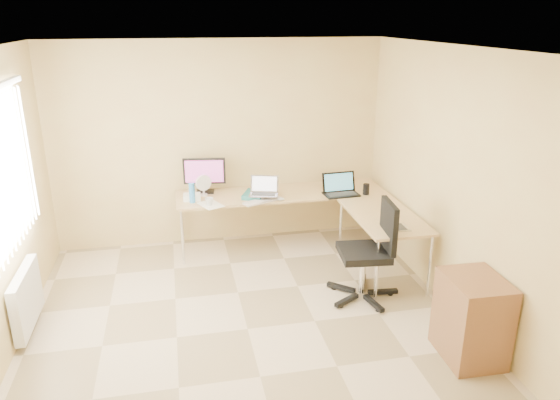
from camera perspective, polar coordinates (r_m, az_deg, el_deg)
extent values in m
plane|color=beige|center=(5.19, -3.56, -13.89)|extent=(4.50, 4.50, 0.00)
plane|color=white|center=(4.34, -4.31, 16.10)|extent=(4.50, 4.50, 0.00)
plane|color=#D9C580|center=(6.75, -6.62, 6.09)|extent=(4.50, 0.00, 4.50)
plane|color=#D9C580|center=(2.63, 3.36, -16.73)|extent=(4.50, 0.00, 4.50)
plane|color=#D9C580|center=(5.30, 19.22, 1.33)|extent=(0.00, 4.50, 4.50)
cube|color=tan|center=(6.76, 0.15, -2.09)|extent=(2.65, 0.70, 0.73)
cube|color=tan|center=(6.15, 11.06, -4.73)|extent=(0.70, 1.30, 0.73)
cube|color=black|center=(6.63, -8.25, 2.69)|extent=(0.55, 0.24, 0.45)
cube|color=#216764|center=(6.47, -2.85, 0.60)|extent=(0.35, 0.39, 0.05)
cube|color=#9795A9|center=(6.34, -1.80, 1.51)|extent=(0.41, 0.35, 0.22)
cube|color=black|center=(6.54, 6.75, 1.68)|extent=(0.45, 0.34, 0.27)
cube|color=beige|center=(6.30, -1.91, -0.09)|extent=(0.51, 0.33, 0.02)
ellipsoid|color=silver|center=(6.34, 0.10, 0.09)|extent=(0.10, 0.08, 0.03)
imported|color=silver|center=(6.22, -7.74, -0.18)|extent=(0.12, 0.12, 0.10)
cylinder|color=silver|center=(6.42, -2.34, 0.31)|extent=(0.15, 0.15, 0.03)
cylinder|color=#3487D9|center=(6.32, -9.60, 0.78)|extent=(0.08, 0.08, 0.24)
cube|color=white|center=(6.24, -7.57, -0.51)|extent=(0.33, 0.37, 0.01)
cube|color=white|center=(6.44, -9.59, 0.32)|extent=(0.22, 0.16, 0.08)
cylinder|color=white|center=(6.54, -8.36, 1.52)|extent=(0.26, 0.26, 0.25)
cylinder|color=black|center=(6.62, 9.39, 1.16)|extent=(0.09, 0.09, 0.14)
cube|color=#BCBBBF|center=(5.63, 12.71, -2.14)|extent=(0.29, 0.23, 0.19)
cube|color=black|center=(5.54, 9.12, -5.87)|extent=(0.71, 0.71, 1.08)
cube|color=brown|center=(4.93, 20.20, -12.24)|extent=(0.49, 0.60, 0.80)
cube|color=white|center=(5.52, -25.98, -9.65)|extent=(0.09, 0.80, 0.55)
cube|color=white|center=(5.09, -28.18, 2.31)|extent=(0.10, 1.80, 1.40)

